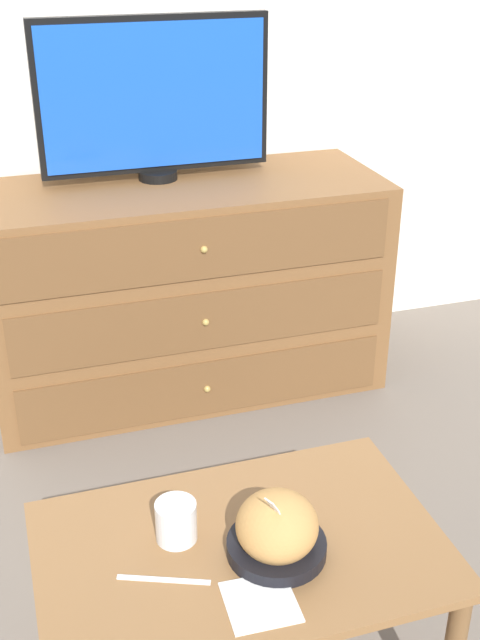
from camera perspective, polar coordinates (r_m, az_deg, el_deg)
The scene contains 9 objects.
ground_plane at distance 3.42m, azimuth -5.77°, elevation -1.86°, with size 12.00×12.00×0.00m, color #70665B.
wall_back at distance 3.04m, azimuth -7.06°, elevation 20.39°, with size 12.00×0.05×2.60m.
dresser at distance 2.97m, azimuth -3.92°, elevation 2.24°, with size 1.43×0.58×0.80m.
tv at distance 2.83m, azimuth -6.13°, elevation 15.44°, with size 0.80×0.14×0.55m.
coffee_table at distance 1.79m, azimuth 0.08°, elevation -17.38°, with size 0.85×0.55×0.46m.
takeout_bowl at distance 1.69m, azimuth 2.64°, elevation -14.75°, with size 0.21×0.21×0.18m.
drink_cup at distance 1.73m, azimuth -4.56°, elevation -14.21°, with size 0.09×0.09×0.09m.
napkin at distance 1.62m, azimuth 1.46°, elevation -19.41°, with size 0.14×0.14×0.00m.
knife at distance 1.67m, azimuth -5.45°, elevation -17.91°, with size 0.18×0.08×0.01m.
Camera 1 is at (-0.57, -2.95, 1.63)m, focal length 45.00 mm.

